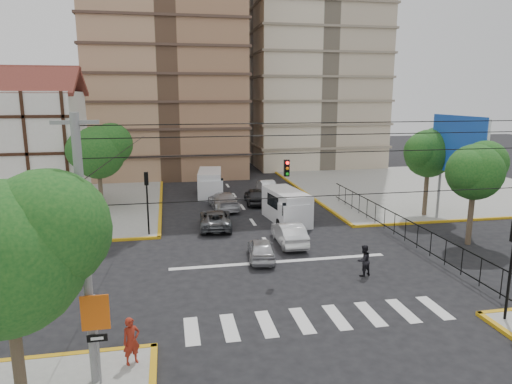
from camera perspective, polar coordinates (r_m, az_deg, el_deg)
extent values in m
plane|color=black|center=(26.27, 3.67, -9.59)|extent=(160.00, 160.00, 0.00)
cube|color=gray|center=(46.71, -27.81, -1.26)|extent=(26.00, 26.00, 0.15)
cube|color=gray|center=(51.82, 19.71, 0.61)|extent=(26.00, 26.00, 0.15)
cube|color=silver|center=(21.04, 7.95, -15.41)|extent=(12.00, 2.40, 0.01)
cube|color=silver|center=(27.35, 3.03, -8.68)|extent=(13.00, 0.40, 0.01)
cube|color=silver|center=(45.67, -27.21, 4.81)|extent=(10.00, 8.00, 10.00)
cube|color=maroon|center=(43.63, -28.65, 12.19)|extent=(10.80, 4.25, 2.65)
cube|color=maroon|center=(47.28, -27.27, 12.19)|extent=(10.80, 4.25, 2.65)
cylinder|color=slate|center=(35.37, 25.34, -1.44)|extent=(0.20, 0.20, 4.00)
cylinder|color=slate|center=(38.57, 21.87, -0.11)|extent=(0.20, 0.20, 4.00)
cube|color=silver|center=(36.35, 24.05, 5.42)|extent=(0.25, 6.00, 4.00)
cube|color=blue|center=(36.24, 23.79, 5.42)|extent=(0.08, 6.20, 4.20)
cylinder|color=#473828|center=(16.26, -27.72, -17.12)|extent=(0.36, 0.36, 4.20)
sphere|color=#154A18|center=(15.12, -28.80, -7.24)|extent=(4.60, 4.60, 4.60)
sphere|color=#154A18|center=(14.89, -24.51, -4.34)|extent=(3.68, 3.68, 3.68)
cylinder|color=#473828|center=(32.94, 25.25, -2.44)|extent=(0.36, 0.36, 4.20)
sphere|color=#154A18|center=(32.42, 25.68, 2.27)|extent=(3.60, 3.60, 3.60)
sphere|color=#154A18|center=(33.12, 26.71, 3.30)|extent=(2.88, 2.88, 2.88)
sphere|color=#154A18|center=(31.73, 24.98, 2.47)|extent=(2.70, 2.70, 2.70)
cylinder|color=#473828|center=(39.12, 20.48, 0.29)|extent=(0.36, 0.36, 4.48)
sphere|color=#154A18|center=(38.67, 20.79, 4.53)|extent=(3.80, 3.80, 3.80)
sphere|color=#154A18|center=(39.37, 21.81, 5.41)|extent=(3.04, 3.04, 3.04)
sphere|color=#154A18|center=(38.00, 20.07, 4.75)|extent=(2.85, 2.85, 2.85)
cylinder|color=#473828|center=(40.73, -18.87, 0.64)|extent=(0.36, 0.36, 4.20)
sphere|color=#154A18|center=(40.30, -19.15, 4.69)|extent=(4.40, 4.40, 4.40)
sphere|color=#154A18|center=(40.38, -17.60, 5.75)|extent=(3.52, 3.52, 3.52)
sphere|color=#154A18|center=(40.11, -20.48, 4.89)|extent=(3.30, 3.30, 3.30)
cylinder|color=black|center=(22.55, 29.09, -9.69)|extent=(0.12, 0.12, 3.50)
cylinder|color=black|center=(32.39, -13.37, -2.20)|extent=(0.12, 0.12, 3.50)
cube|color=black|center=(31.94, -13.56, 1.64)|extent=(0.28, 0.22, 0.90)
sphere|color=#FF0C0C|center=(31.89, -13.59, 2.17)|extent=(0.17, 0.17, 0.17)
cube|color=black|center=(24.74, 3.85, 3.01)|extent=(0.28, 0.22, 0.90)
cylinder|color=black|center=(16.27, 11.98, -0.32)|extent=(18.00, 0.03, 0.03)
cylinder|color=slate|center=(15.68, -20.54, -7.37)|extent=(0.28, 0.28, 9.00)
cube|color=slate|center=(14.89, -21.73, 8.10)|extent=(1.40, 0.12, 0.12)
cylinder|color=slate|center=(16.62, -19.18, -17.08)|extent=(0.08, 0.08, 3.20)
cube|color=#E5590C|center=(16.13, -19.46, -14.04)|extent=(0.90, 0.06, 1.20)
cube|color=black|center=(16.53, -19.23, -16.85)|extent=(0.65, 0.05, 0.25)
cube|color=silver|center=(35.51, 3.80, -1.77)|extent=(2.85, 5.59, 2.46)
cube|color=silver|center=(33.55, 4.72, -2.88)|extent=(2.19, 1.55, 1.71)
cube|color=black|center=(33.06, 4.92, -2.06)|extent=(1.97, 0.37, 0.96)
cylinder|color=black|center=(33.88, 2.85, -3.93)|extent=(0.25, 0.75, 0.75)
cylinder|color=black|center=(34.41, 6.14, -3.73)|extent=(0.25, 0.75, 0.75)
cylinder|color=black|center=(37.10, 1.59, -2.51)|extent=(0.25, 0.75, 0.75)
cylinder|color=black|center=(37.58, 4.62, -2.36)|extent=(0.25, 0.75, 0.75)
cube|color=silver|center=(44.93, -5.77, 1.12)|extent=(2.78, 5.62, 2.48)
cube|color=silver|center=(42.85, -5.50, 0.38)|extent=(2.19, 1.53, 1.73)
cube|color=black|center=(42.37, -5.47, 1.07)|extent=(2.00, 0.34, 0.97)
cylinder|color=black|center=(43.34, -6.89, -0.47)|extent=(0.25, 0.76, 0.76)
cylinder|color=black|center=(43.53, -4.19, -0.36)|extent=(0.25, 0.76, 0.76)
cylinder|color=black|center=(46.71, -7.20, 0.42)|extent=(0.25, 0.76, 0.76)
cylinder|color=black|center=(46.89, -4.70, 0.52)|extent=(0.25, 0.76, 0.76)
imported|color=#BBBBC0|center=(27.51, 0.64, -7.11)|extent=(1.99, 3.97, 1.30)
imported|color=silver|center=(30.27, 4.16, -5.16)|extent=(1.67, 4.56, 1.49)
imported|color=#52565A|center=(34.00, -5.09, -3.37)|extent=(2.65, 5.07, 1.36)
imported|color=silver|center=(39.46, -4.06, -1.09)|extent=(2.47, 5.32, 1.50)
imported|color=#262628|center=(41.29, -0.11, -0.50)|extent=(2.01, 4.41, 1.47)
imported|color=silver|center=(46.18, 1.27, 0.75)|extent=(1.43, 4.05, 1.33)
imported|color=maroon|center=(17.75, -15.32, -17.51)|extent=(0.76, 0.66, 1.75)
imported|color=black|center=(25.69, 13.31, -8.33)|extent=(1.02, 0.91, 1.74)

